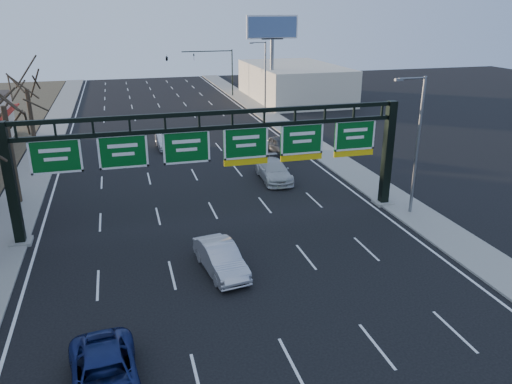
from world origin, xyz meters
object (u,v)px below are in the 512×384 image
object	(u,v)px
sign_gantry	(219,152)
car_blue_suv	(105,377)
car_white_wagon	(274,171)
car_silver_sedan	(221,258)

from	to	relation	value
sign_gantry	car_blue_suv	world-z (taller)	sign_gantry
sign_gantry	car_blue_suv	size ratio (longest dim) A/B	4.77
sign_gantry	car_blue_suv	xyz separation A→B (m)	(-7.03, -13.83, -3.91)
sign_gantry	car_white_wagon	bearing A→B (deg)	50.71
sign_gantry	car_white_wagon	world-z (taller)	sign_gantry
car_white_wagon	car_silver_sedan	bearing A→B (deg)	-115.31
sign_gantry	car_silver_sedan	size ratio (longest dim) A/B	5.31
car_blue_suv	car_silver_sedan	bearing A→B (deg)	48.31
car_white_wagon	car_blue_suv	bearing A→B (deg)	-118.88
sign_gantry	car_blue_suv	bearing A→B (deg)	-116.93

